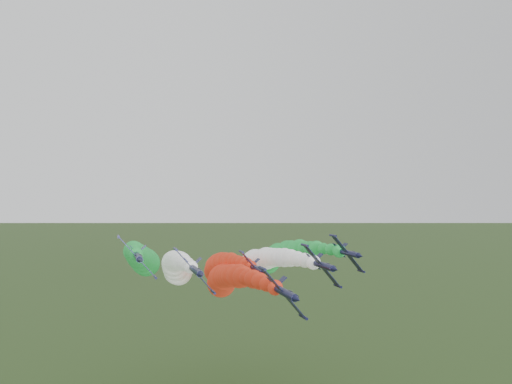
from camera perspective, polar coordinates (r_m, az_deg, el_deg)
The scene contains 6 objects.
jet_lead at distance 122.16m, azimuth -3.59°, elevation -9.97°, with size 15.44×80.26×18.81m.
jet_inner_left at distance 132.39m, azimuth -9.05°, elevation -8.51°, with size 15.40×80.21×18.77m.
jet_inner_right at distance 134.46m, azimuth -0.15°, elevation -8.28°, with size 15.41×80.23×18.78m.
jet_outer_left at distance 138.47m, azimuth -12.90°, elevation -7.47°, with size 14.89×79.71×18.26m.
jet_outer_right at distance 146.47m, azimuth 2.46°, elevation -7.37°, with size 15.36×80.17×18.73m.
jet_trail at distance 149.59m, azimuth -4.29°, elevation -8.51°, with size 15.52×80.34×18.89m.
Camera 1 is at (-23.09, -71.25, 58.22)m, focal length 35.00 mm.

